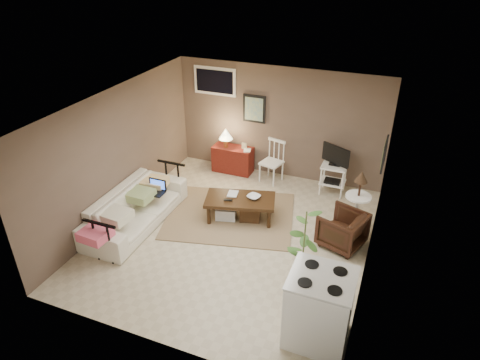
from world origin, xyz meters
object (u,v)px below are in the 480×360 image
at_px(side_table, 359,195).
at_px(sofa, 135,203).
at_px(coffee_table, 240,207).
at_px(spindle_chair, 272,163).
at_px(potted_plant, 303,252).
at_px(tv_stand, 334,169).
at_px(armchair, 342,228).
at_px(stove, 319,308).
at_px(red_console, 232,157).

bearing_deg(side_table, sofa, -161.29).
height_order(coffee_table, spindle_chair, spindle_chair).
relative_size(sofa, potted_plant, 1.55).
xyz_separation_m(coffee_table, tv_stand, (1.41, 1.59, 0.29)).
xyz_separation_m(sofa, armchair, (3.59, 0.74, -0.10)).
relative_size(tv_stand, stove, 1.01).
distance_m(coffee_table, stove, 2.92).
bearing_deg(stove, armchair, 91.47).
relative_size(sofa, spindle_chair, 2.49).
height_order(tv_stand, potted_plant, potted_plant).
bearing_deg(stove, potted_plant, 119.94).
xyz_separation_m(sofa, stove, (3.64, -1.35, 0.07)).
distance_m(sofa, stove, 3.88).
bearing_deg(potted_plant, sofa, 168.54).
xyz_separation_m(side_table, stove, (-0.09, -2.62, -0.22)).
bearing_deg(tv_stand, sofa, -142.17).
distance_m(sofa, side_table, 3.95).
relative_size(side_table, stove, 1.14).
bearing_deg(side_table, red_console, 156.20).
height_order(side_table, potted_plant, potted_plant).
relative_size(coffee_table, red_console, 1.36).
height_order(coffee_table, stove, stove).
distance_m(red_console, stove, 4.80).
xyz_separation_m(tv_stand, side_table, (0.63, -1.15, 0.18)).
distance_m(red_console, spindle_chair, 0.96).
relative_size(sofa, stove, 2.19).
height_order(sofa, side_table, side_table).
xyz_separation_m(side_table, armchair, (-0.15, -0.53, -0.39)).
xyz_separation_m(spindle_chair, armchair, (1.80, -1.72, -0.08)).
relative_size(coffee_table, tv_stand, 1.32).
bearing_deg(red_console, side_table, -23.80).
height_order(side_table, stove, side_table).
bearing_deg(red_console, sofa, -108.12).
distance_m(coffee_table, potted_plant, 2.19).
relative_size(sofa, red_console, 2.23).
distance_m(spindle_chair, tv_stand, 1.33).
bearing_deg(side_table, armchair, -105.39).
xyz_separation_m(sofa, red_console, (0.83, 2.54, -0.09)).
xyz_separation_m(armchair, potted_plant, (-0.35, -1.39, 0.43)).
height_order(coffee_table, potted_plant, potted_plant).
relative_size(sofa, armchair, 3.28).
relative_size(spindle_chair, tv_stand, 0.87).
height_order(spindle_chair, potted_plant, potted_plant).
relative_size(red_console, potted_plant, 0.70).
height_order(spindle_chair, armchair, spindle_chair).
xyz_separation_m(tv_stand, potted_plant, (0.13, -3.07, 0.22)).
distance_m(sofa, tv_stand, 3.93).
xyz_separation_m(spindle_chair, stove, (1.85, -3.80, 0.09)).
distance_m(red_console, side_table, 3.19).
bearing_deg(spindle_chair, stove, -64.02).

